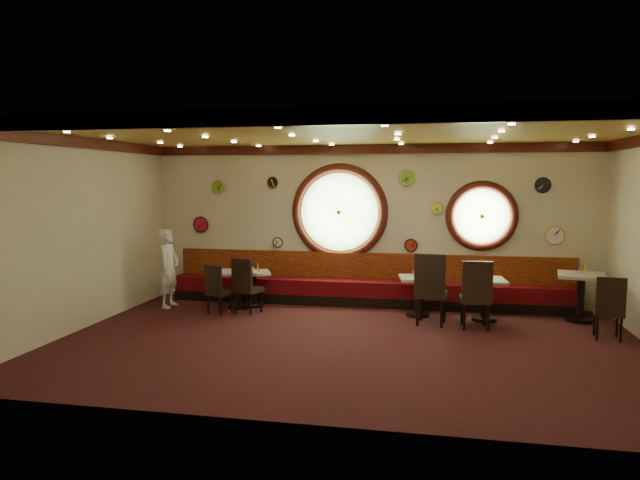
{
  "coord_description": "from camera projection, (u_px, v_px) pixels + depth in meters",
  "views": [
    {
      "loc": [
        1.24,
        -8.48,
        2.49
      ],
      "look_at": [
        -0.58,
        0.8,
        1.5
      ],
      "focal_mm": 32.0,
      "sensor_mm": 36.0,
      "label": 1
    }
  ],
  "objects": [
    {
      "name": "wall_left",
      "position": [
        79.0,
        234.0,
        9.47
      ],
      "size": [
        0.02,
        6.0,
        3.2
      ],
      "primitive_type": "cube",
      "color": "beige",
      "rests_on": "floor"
    },
    {
      "name": "condiment_d_salt",
      "position": [
        479.0,
        276.0,
        10.12
      ],
      "size": [
        0.03,
        0.03,
        0.1
      ],
      "primitive_type": "cylinder",
      "color": "silver",
      "rests_on": "table_d"
    },
    {
      "name": "table_c",
      "position": [
        418.0,
        291.0,
        10.46
      ],
      "size": [
        0.76,
        0.76,
        0.73
      ],
      "color": "black",
      "rests_on": "floor"
    },
    {
      "name": "banquette_back",
      "position": [
        368.0,
        267.0,
        11.56
      ],
      "size": [
        8.0,
        0.1,
        0.55
      ],
      "primitive_type": "cube",
      "color": "#630708",
      "rests_on": "wall_back"
    },
    {
      "name": "condiment_b_pepper",
      "position": [
        254.0,
        269.0,
        11.26
      ],
      "size": [
        0.04,
        0.04,
        0.1
      ],
      "primitive_type": "cylinder",
      "color": "silver",
      "rests_on": "table_b"
    },
    {
      "name": "ceiling",
      "position": [
        348.0,
        132.0,
        8.44
      ],
      "size": [
        9.0,
        6.0,
        0.02
      ],
      "primitive_type": "cube",
      "color": "gold",
      "rests_on": "wall_back"
    },
    {
      "name": "condiment_d_bottle",
      "position": [
        492.0,
        273.0,
        10.14
      ],
      "size": [
        0.06,
        0.06,
        0.18
      ],
      "primitive_type": "cylinder",
      "color": "gold",
      "rests_on": "table_d"
    },
    {
      "name": "wall_clock_4",
      "position": [
        273.0,
        182.0,
        11.79
      ],
      "size": [
        0.24,
        0.03,
        0.24
      ],
      "primitive_type": "cylinder",
      "rotation": [
        1.57,
        0.0,
        0.0
      ],
      "color": "black",
      "rests_on": "wall_back"
    },
    {
      "name": "condiment_b_salt",
      "position": [
        251.0,
        268.0,
        11.33
      ],
      "size": [
        0.04,
        0.04,
        0.1
      ],
      "primitive_type": "cylinder",
      "color": "silver",
      "rests_on": "table_b"
    },
    {
      "name": "wall_clock_3",
      "position": [
        411.0,
        245.0,
        11.37
      ],
      "size": [
        0.24,
        0.03,
        0.24
      ],
      "primitive_type": "cylinder",
      "rotation": [
        1.57,
        0.0,
        0.0
      ],
      "color": "red",
      "rests_on": "wall_back"
    },
    {
      "name": "table_a",
      "position": [
        238.0,
        284.0,
        11.17
      ],
      "size": [
        0.87,
        0.87,
        0.73
      ],
      "color": "black",
      "rests_on": "floor"
    },
    {
      "name": "wall_clock_6",
      "position": [
        437.0,
        208.0,
        11.2
      ],
      "size": [
        0.22,
        0.03,
        0.22
      ],
      "primitive_type": "cylinder",
      "rotation": [
        1.57,
        0.0,
        0.0
      ],
      "color": "#E8EF4F",
      "rests_on": "wall_back"
    },
    {
      "name": "floor",
      "position": [
        347.0,
        343.0,
        8.77
      ],
      "size": [
        9.0,
        6.0,
        0.0
      ],
      "primitive_type": "cube",
      "color": "#321017",
      "rests_on": "ground"
    },
    {
      "name": "molding_front",
      "position": [
        304.0,
        117.0,
        5.57
      ],
      "size": [
        9.0,
        0.1,
        0.18
      ],
      "primitive_type": "cube",
      "color": "#3C130B",
      "rests_on": "wall_back"
    },
    {
      "name": "molding_left",
      "position": [
        78.0,
        142.0,
        9.3
      ],
      "size": [
        0.1,
        6.0,
        0.18
      ],
      "primitive_type": "cube",
      "color": "#3C130B",
      "rests_on": "wall_back"
    },
    {
      "name": "wall_clock_8",
      "position": [
        407.0,
        177.0,
        11.25
      ],
      "size": [
        0.3,
        0.03,
        0.3
      ],
      "primitive_type": "cylinder",
      "rotation": [
        1.57,
        0.0,
        0.0
      ],
      "color": "#79B839",
      "rests_on": "wall_back"
    },
    {
      "name": "condiment_d_pepper",
      "position": [
        487.0,
        277.0,
        9.98
      ],
      "size": [
        0.03,
        0.03,
        0.09
      ],
      "primitive_type": "cylinder",
      "color": "silver",
      "rests_on": "table_d"
    },
    {
      "name": "table_e",
      "position": [
        581.0,
        292.0,
        10.05
      ],
      "size": [
        0.91,
        0.91,
        0.85
      ],
      "color": "black",
      "rests_on": "floor"
    },
    {
      "name": "wall_front",
      "position": [
        304.0,
        270.0,
        5.68
      ],
      "size": [
        9.0,
        0.02,
        3.2
      ],
      "primitive_type": "cube",
      "color": "beige",
      "rests_on": "floor"
    },
    {
      "name": "condiment_e_salt",
      "position": [
        580.0,
        271.0,
        10.04
      ],
      "size": [
        0.04,
        0.04,
        0.11
      ],
      "primitive_type": "cylinder",
      "color": "silver",
      "rests_on": "table_e"
    },
    {
      "name": "banquette_base",
      "position": [
        367.0,
        300.0,
        11.42
      ],
      "size": [
        8.0,
        0.55,
        0.2
      ],
      "primitive_type": "cube",
      "color": "black",
      "rests_on": "floor"
    },
    {
      "name": "wall_clock_0",
      "position": [
        278.0,
        242.0,
        11.9
      ],
      "size": [
        0.2,
        0.03,
        0.2
      ],
      "primitive_type": "cylinder",
      "rotation": [
        1.57,
        0.0,
        0.0
      ],
      "color": "silver",
      "rests_on": "wall_back"
    },
    {
      "name": "wall_clock_5",
      "position": [
        218.0,
        187.0,
        12.03
      ],
      "size": [
        0.26,
        0.03,
        0.26
      ],
      "primitive_type": "cylinder",
      "rotation": [
        1.57,
        0.0,
        0.0
      ],
      "color": "#7FCD29",
      "rests_on": "wall_back"
    },
    {
      "name": "condiment_b_bottle",
      "position": [
        258.0,
        267.0,
        11.28
      ],
      "size": [
        0.05,
        0.05,
        0.17
      ],
      "primitive_type": "cylinder",
      "color": "gold",
      "rests_on": "table_b"
    },
    {
      "name": "table_b",
      "position": [
        254.0,
        284.0,
        11.27
      ],
      "size": [
        0.83,
        0.83,
        0.7
      ],
      "color": "black",
      "rests_on": "floor"
    },
    {
      "name": "porthole_right_frame",
      "position": [
        482.0,
        216.0,
        11.07
      ],
      "size": [
        1.38,
        0.18,
        1.38
      ],
      "primitive_type": "torus",
      "rotation": [
        1.57,
        0.0,
        0.0
      ],
      "color": "#3C130B",
      "rests_on": "wall_back"
    },
    {
      "name": "wall_clock_2",
      "position": [
        201.0,
        225.0,
        12.19
      ],
      "size": [
        0.32,
        0.03,
        0.32
      ],
      "primitive_type": "cylinder",
      "rotation": [
        1.57,
        0.0,
        0.0
      ],
      "color": "red",
      "rests_on": "wall_back"
    },
    {
      "name": "wall_clock_1",
      "position": [
        555.0,
        235.0,
        10.83
      ],
      "size": [
        0.34,
        0.03,
        0.34
      ],
      "primitive_type": "cylinder",
      "rotation": [
        1.57,
        0.0,
        0.0
      ],
      "color": "white",
      "rests_on": "wall_back"
    },
    {
      "name": "table_d",
      "position": [
        485.0,
        294.0,
        10.1
      ],
      "size": [
        0.75,
        0.75,
        0.76
      ],
      "color": "black",
      "rests_on": "floor"
    },
    {
      "name": "waiter",
      "position": [
        169.0,
        268.0,
        11.2
      ],
      "size": [
        0.37,
        0.57,
        1.55
      ],
      "primitive_type": "imported",
      "rotation": [
        0.0,
        0.0,
        1.57
      ],
      "color": "white",
      "rests_on": "floor"
    },
    {
      "name": "porthole_left_glass",
      "position": [
        340.0,
        212.0,
        11.62
      ],
      "size": [
        1.66,
        0.02,
        1.66
      ],
      "primitive_type": "cylinder",
      "rotation": [
        1.57,
        0.0,
        0.0
      ],
      "color": "#97C476",
      "rests_on": "wall_back"
    },
    {
      "name": "condiment_e_pepper",
      "position": [
        580.0,
        271.0,
        10.02
      ],
      "size": [
        0.03,
        0.03,
        0.09
      ],
      "primitive_type": "cylinder",
      "color": "silver",
      "rests_on": "table_e"
    },
    {
      "name": "wall_back",
      "position": [
        369.0,
        225.0,
        11.53
      ],
      "size": [
        9.0,
        0.02,
        3.2
      ],
      "primitive_type": "cube",
      "color": "beige",
      "rests_on": "floor"
    },
    {
      "name": "chair_a",
      "position": [
        217.0,
        286.0,
        10.59
      ],
      "size": [
        0.51,
        0.51,
        0.58
      ],
      "rotation": [
        0.0,
        0.0,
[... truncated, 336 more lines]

